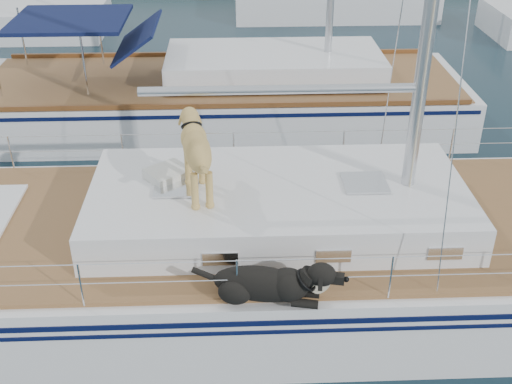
{
  "coord_description": "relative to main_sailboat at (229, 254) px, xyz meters",
  "views": [
    {
      "loc": [
        0.18,
        -7.68,
        6.14
      ],
      "look_at": [
        0.5,
        0.2,
        1.6
      ],
      "focal_mm": 45.0,
      "sensor_mm": 36.0,
      "label": 1
    }
  ],
  "objects": [
    {
      "name": "neighbor_sailboat",
      "position": [
        -0.02,
        6.22,
        -0.06
      ],
      "size": [
        11.0,
        3.5,
        13.3
      ],
      "color": "silver",
      "rests_on": "ground"
    },
    {
      "name": "main_sailboat",
      "position": [
        0.0,
        0.0,
        0.0
      ],
      "size": [
        12.0,
        3.98,
        14.01
      ],
      "color": "silver",
      "rests_on": "ground"
    },
    {
      "name": "ground",
      "position": [
        -0.09,
        0.01,
        -0.68
      ],
      "size": [
        120.0,
        120.0,
        0.0
      ],
      "primitive_type": "plane",
      "color": "black",
      "rests_on": "ground"
    },
    {
      "name": "bg_boat_center",
      "position": [
        3.91,
        16.01,
        -0.23
      ],
      "size": [
        7.2,
        3.0,
        11.65
      ],
      "color": "silver",
      "rests_on": "ground"
    }
  ]
}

